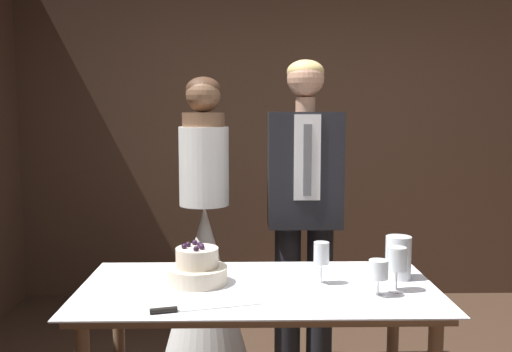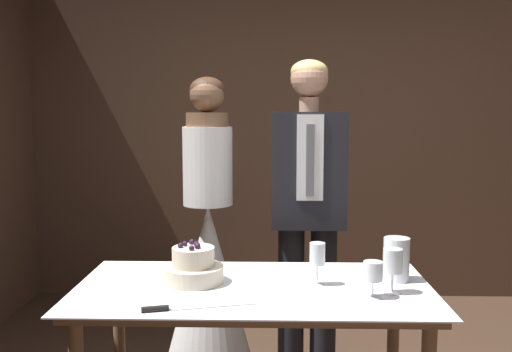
% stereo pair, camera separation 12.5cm
% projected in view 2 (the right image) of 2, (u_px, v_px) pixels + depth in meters
% --- Properties ---
extents(wall_back, '(4.43, 0.12, 2.81)m').
position_uv_depth(wall_back, '(292.00, 125.00, 4.62)').
color(wall_back, '#513828').
rests_on(wall_back, ground_plane).
extents(cake_table, '(1.49, 0.78, 0.78)m').
position_uv_depth(cake_table, '(253.00, 307.00, 2.40)').
color(cake_table, '#8E6B4C').
rests_on(cake_table, ground_plane).
extents(tiered_cake, '(0.26, 0.26, 0.18)m').
position_uv_depth(tiered_cake, '(193.00, 268.00, 2.44)').
color(tiered_cake, beige).
rests_on(tiered_cake, cake_table).
extents(cake_knife, '(0.42, 0.13, 0.02)m').
position_uv_depth(cake_knife, '(177.00, 308.00, 2.11)').
color(cake_knife, silver).
rests_on(cake_knife, cake_table).
extents(wine_glass_near, '(0.08, 0.08, 0.18)m').
position_uv_depth(wine_glass_near, '(393.00, 263.00, 2.29)').
color(wine_glass_near, silver).
rests_on(wine_glass_near, cake_table).
extents(wine_glass_middle, '(0.08, 0.08, 0.15)m').
position_uv_depth(wine_glass_middle, '(373.00, 272.00, 2.24)').
color(wine_glass_middle, silver).
rests_on(wine_glass_middle, cake_table).
extents(wine_glass_far, '(0.07, 0.07, 0.18)m').
position_uv_depth(wine_glass_far, '(317.00, 255.00, 2.40)').
color(wine_glass_far, silver).
rests_on(wine_glass_far, cake_table).
extents(hurricane_candle, '(0.11, 0.11, 0.19)m').
position_uv_depth(hurricane_candle, '(396.00, 260.00, 2.47)').
color(hurricane_candle, silver).
rests_on(hurricane_candle, cake_table).
extents(bride, '(0.54, 0.54, 1.71)m').
position_uv_depth(bride, '(209.00, 267.00, 3.28)').
color(bride, white).
rests_on(bride, ground_plane).
extents(groom, '(0.41, 0.25, 1.80)m').
position_uv_depth(groom, '(308.00, 201.00, 3.22)').
color(groom, black).
rests_on(groom, ground_plane).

